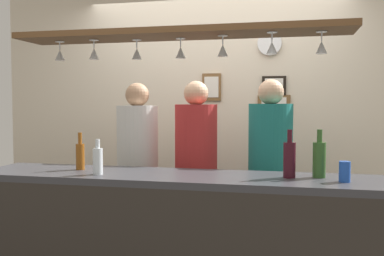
{
  "coord_description": "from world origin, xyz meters",
  "views": [
    {
      "loc": [
        0.72,
        -3.07,
        1.5
      ],
      "look_at": [
        0.0,
        0.1,
        1.32
      ],
      "focal_mm": 40.81,
      "sensor_mm": 36.0,
      "label": 1
    }
  ],
  "objects": [
    {
      "name": "bottle_soda_clear",
      "position": [
        -0.5,
        -0.47,
        1.13
      ],
      "size": [
        0.06,
        0.06,
        0.23
      ],
      "color": "silver",
      "rests_on": "bar_counter"
    },
    {
      "name": "wall_clock",
      "position": [
        0.52,
        1.05,
        2.05
      ],
      "size": [
        0.22,
        0.03,
        0.22
      ],
      "primitive_type": "cylinder",
      "rotation": [
        1.57,
        0.0,
        0.0
      ],
      "color": "white",
      "rests_on": "back_wall"
    },
    {
      "name": "picture_frame_crest",
      "position": [
        -0.02,
        1.06,
        1.66
      ],
      "size": [
        0.18,
        0.02,
        0.26
      ],
      "color": "brown",
      "rests_on": "back_wall"
    },
    {
      "name": "hanging_wineglass_center",
      "position": [
        -0.0,
        -0.24,
        1.84
      ],
      "size": [
        0.07,
        0.07,
        0.13
      ],
      "color": "silver",
      "rests_on": "overhead_glass_rack"
    },
    {
      "name": "bottle_beer_amber_tall",
      "position": [
        -0.71,
        -0.3,
        1.14
      ],
      "size": [
        0.06,
        0.06,
        0.26
      ],
      "color": "brown",
      "rests_on": "bar_counter"
    },
    {
      "name": "picture_frame_lower_pair",
      "position": [
        0.56,
        1.06,
        1.49
      ],
      "size": [
        0.3,
        0.02,
        0.18
      ],
      "color": "brown",
      "rests_on": "back_wall"
    },
    {
      "name": "hanging_wineglass_far_right",
      "position": [
        0.89,
        -0.32,
        1.84
      ],
      "size": [
        0.07,
        0.07,
        0.13
      ],
      "color": "silver",
      "rests_on": "overhead_glass_rack"
    },
    {
      "name": "back_wall",
      "position": [
        0.0,
        1.1,
        1.3
      ],
      "size": [
        4.4,
        0.06,
        2.6
      ],
      "primitive_type": "cube",
      "color": "beige",
      "rests_on": "ground_plane"
    },
    {
      "name": "hanging_wineglass_left",
      "position": [
        -0.59,
        -0.3,
        1.84
      ],
      "size": [
        0.07,
        0.07,
        0.13
      ],
      "color": "silver",
      "rests_on": "overhead_glass_rack"
    },
    {
      "name": "person_middle_red_shirt",
      "position": [
        -0.02,
        0.34,
        1.01
      ],
      "size": [
        0.34,
        0.34,
        1.68
      ],
      "color": "#2D334C",
      "rests_on": "ground_plane"
    },
    {
      "name": "hanging_wineglass_center_right",
      "position": [
        0.29,
        -0.3,
        1.84
      ],
      "size": [
        0.07,
        0.07,
        0.13
      ],
      "color": "silver",
      "rests_on": "overhead_glass_rack"
    },
    {
      "name": "hanging_wineglass_right",
      "position": [
        0.6,
        -0.36,
        1.84
      ],
      "size": [
        0.07,
        0.07,
        0.13
      ],
      "color": "silver",
      "rests_on": "overhead_glass_rack"
    },
    {
      "name": "bottle_champagne_green",
      "position": [
        0.9,
        -0.27,
        1.16
      ],
      "size": [
        0.08,
        0.08,
        0.3
      ],
      "color": "#2D5623",
      "rests_on": "bar_counter"
    },
    {
      "name": "hanging_wineglass_center_left",
      "position": [
        -0.31,
        -0.24,
        1.84
      ],
      "size": [
        0.07,
        0.07,
        0.13
      ],
      "color": "silver",
      "rests_on": "overhead_glass_rack"
    },
    {
      "name": "picture_frame_upper_small",
      "position": [
        0.56,
        1.06,
        1.66
      ],
      "size": [
        0.22,
        0.02,
        0.18
      ],
      "color": "black",
      "rests_on": "back_wall"
    },
    {
      "name": "bar_counter",
      "position": [
        0.0,
        -0.51,
        0.7
      ],
      "size": [
        2.7,
        0.55,
        1.04
      ],
      "color": "#38383D",
      "rests_on": "ground_plane"
    },
    {
      "name": "hanging_wineglass_far_left",
      "position": [
        -0.86,
        -0.28,
        1.84
      ],
      "size": [
        0.07,
        0.07,
        0.13
      ],
      "color": "silver",
      "rests_on": "overhead_glass_rack"
    },
    {
      "name": "overhead_glass_rack",
      "position": [
        0.0,
        -0.3,
        1.95
      ],
      "size": [
        2.2,
        0.36,
        0.04
      ],
      "primitive_type": "cube",
      "color": "brown"
    },
    {
      "name": "person_left_white_patterned_shirt",
      "position": [
        -0.52,
        0.34,
        1.01
      ],
      "size": [
        0.34,
        0.34,
        1.67
      ],
      "color": "#2D334C",
      "rests_on": "ground_plane"
    },
    {
      "name": "bottle_wine_dark_red",
      "position": [
        0.71,
        -0.32,
        1.16
      ],
      "size": [
        0.08,
        0.08,
        0.3
      ],
      "color": "#380F19",
      "rests_on": "bar_counter"
    },
    {
      "name": "drink_can",
      "position": [
        1.03,
        -0.4,
        1.1
      ],
      "size": [
        0.07,
        0.07,
        0.12
      ],
      "primitive_type": "cylinder",
      "color": "#1E4CB2",
      "rests_on": "bar_counter"
    },
    {
      "name": "person_right_teal_shirt",
      "position": [
        0.57,
        0.34,
        1.02
      ],
      "size": [
        0.34,
        0.34,
        1.69
      ],
      "color": "#2D334C",
      "rests_on": "ground_plane"
    }
  ]
}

